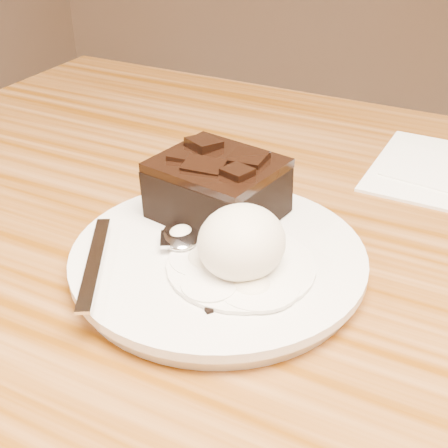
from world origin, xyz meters
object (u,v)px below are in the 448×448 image
at_px(brownie, 218,192).
at_px(ice_cream_scoop, 242,242).
at_px(spoon, 181,237).
at_px(plate, 218,262).

bearing_deg(brownie, ice_cream_scoop, -49.57).
height_order(brownie, ice_cream_scoop, ice_cream_scoop).
relative_size(brownie, spoon, 0.55).
height_order(brownie, spoon, brownie).
bearing_deg(spoon, brownie, 53.74).
height_order(ice_cream_scoop, spoon, ice_cream_scoop).
distance_m(brownie, ice_cream_scoop, 0.08).
distance_m(brownie, spoon, 0.06).
relative_size(plate, brownie, 2.39).
height_order(plate, ice_cream_scoop, ice_cream_scoop).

